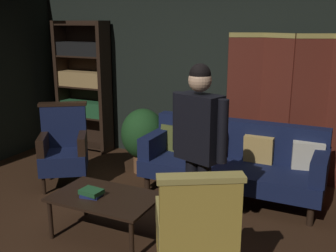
{
  "coord_description": "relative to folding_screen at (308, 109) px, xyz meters",
  "views": [
    {
      "loc": [
        1.77,
        -2.93,
        2.04
      ],
      "look_at": [
        0.0,
        0.8,
        0.95
      ],
      "focal_mm": 42.54,
      "sensor_mm": 36.0,
      "label": 1
    }
  ],
  "objects": [
    {
      "name": "armchair_wing_left",
      "position": [
        -2.76,
        -1.35,
        -0.5
      ],
      "size": [
        0.8,
        0.8,
        1.04
      ],
      "color": "black",
      "rests_on": "ground_plane"
    },
    {
      "name": "coffee_table",
      "position": [
        -1.56,
        -2.21,
        -0.61
      ],
      "size": [
        1.0,
        0.64,
        0.42
      ],
      "color": "black",
      "rests_on": "ground_plane"
    },
    {
      "name": "book_navy_cloth",
      "position": [
        -1.67,
        -2.28,
        -0.55
      ],
      "size": [
        0.2,
        0.17,
        0.03
      ],
      "primitive_type": "cube",
      "rotation": [
        0.0,
        0.0,
        0.15
      ],
      "color": "navy",
      "rests_on": "coffee_table"
    },
    {
      "name": "potted_plant",
      "position": [
        -2.06,
        -0.55,
        -0.47
      ],
      "size": [
        0.6,
        0.6,
        0.9
      ],
      "color": "brown",
      "rests_on": "ground_plane"
    },
    {
      "name": "armchair_gilt_accent",
      "position": [
        -0.46,
        -2.64,
        -0.5
      ],
      "size": [
        0.79,
        0.79,
        1.04
      ],
      "color": "tan",
      "rests_on": "ground_plane"
    },
    {
      "name": "velvet_couch",
      "position": [
        -0.73,
        -0.74,
        -0.53
      ],
      "size": [
        2.12,
        0.78,
        0.88
      ],
      "color": "black",
      "rests_on": "ground_plane"
    },
    {
      "name": "ground_plane",
      "position": [
        -1.28,
        -2.19,
        -0.99
      ],
      "size": [
        10.0,
        10.0,
        0.0
      ],
      "primitive_type": "plane",
      "color": "#331E11"
    },
    {
      "name": "bookshelf",
      "position": [
        -3.43,
        -0.0,
        0.09
      ],
      "size": [
        0.9,
        0.32,
        2.05
      ],
      "color": "black",
      "rests_on": "ground_plane"
    },
    {
      "name": "back_wall",
      "position": [
        -1.28,
        0.26,
        0.41
      ],
      "size": [
        7.2,
        0.1,
        2.8
      ],
      "primitive_type": "cube",
      "color": "black",
      "rests_on": "ground_plane"
    },
    {
      "name": "standing_figure",
      "position": [
        -0.69,
        -2.01,
        0.04
      ],
      "size": [
        0.56,
        0.32,
        1.7
      ],
      "color": "black",
      "rests_on": "ground_plane"
    },
    {
      "name": "folding_screen",
      "position": [
        0.0,
        0.0,
        0.0
      ],
      "size": [
        2.11,
        0.29,
        1.9
      ],
      "color": "#5B2319",
      "rests_on": "ground_plane"
    },
    {
      "name": "book_green_cloth",
      "position": [
        -1.67,
        -2.28,
        -0.52
      ],
      "size": [
        0.22,
        0.17,
        0.04
      ],
      "primitive_type": "cube",
      "rotation": [
        0.0,
        0.0,
        -0.09
      ],
      "color": "#1E4C28",
      "rests_on": "book_navy_cloth"
    }
  ]
}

